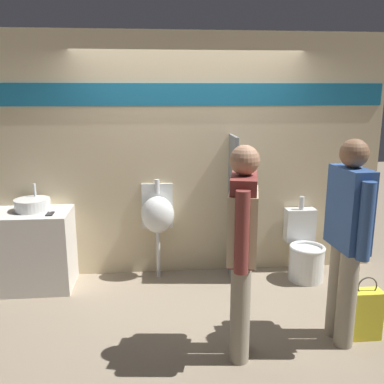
% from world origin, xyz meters
% --- Properties ---
extents(ground_plane, '(16.00, 16.00, 0.00)m').
position_xyz_m(ground_plane, '(0.00, 0.00, 0.00)').
color(ground_plane, gray).
extents(display_wall, '(4.43, 0.07, 2.70)m').
position_xyz_m(display_wall, '(0.00, 0.60, 1.36)').
color(display_wall, beige).
rests_on(display_wall, ground_plane).
extents(sink_counter, '(0.88, 0.56, 0.84)m').
position_xyz_m(sink_counter, '(-1.72, 0.29, 0.42)').
color(sink_counter, silver).
rests_on(sink_counter, ground_plane).
extents(sink_basin, '(0.37, 0.37, 0.26)m').
position_xyz_m(sink_basin, '(-1.67, 0.35, 0.91)').
color(sink_basin, silver).
rests_on(sink_basin, sink_counter).
extents(cell_phone, '(0.07, 0.14, 0.01)m').
position_xyz_m(cell_phone, '(-1.46, 0.18, 0.85)').
color(cell_phone, black).
rests_on(cell_phone, sink_counter).
extents(divider_near_counter, '(0.03, 0.42, 1.61)m').
position_xyz_m(divider_near_counter, '(0.47, 0.36, 0.81)').
color(divider_near_counter, slate).
rests_on(divider_near_counter, ground_plane).
extents(urinal_near_counter, '(0.37, 0.29, 1.12)m').
position_xyz_m(urinal_near_counter, '(-0.36, 0.44, 0.74)').
color(urinal_near_counter, silver).
rests_on(urinal_near_counter, ground_plane).
extents(toilet, '(0.40, 0.56, 0.90)m').
position_xyz_m(toilet, '(1.29, 0.27, 0.30)').
color(toilet, silver).
rests_on(toilet, ground_plane).
extents(person_in_vest, '(0.31, 0.58, 1.70)m').
position_xyz_m(person_in_vest, '(0.27, -1.12, 0.99)').
color(person_in_vest, gray).
rests_on(person_in_vest, ground_plane).
extents(person_with_lanyard, '(0.23, 0.60, 1.72)m').
position_xyz_m(person_with_lanyard, '(1.15, -0.99, 0.95)').
color(person_with_lanyard, gray).
rests_on(person_with_lanyard, ground_plane).
extents(shopping_bag, '(0.27, 0.15, 0.56)m').
position_xyz_m(shopping_bag, '(1.38, -0.98, 0.22)').
color(shopping_bag, yellow).
rests_on(shopping_bag, ground_plane).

